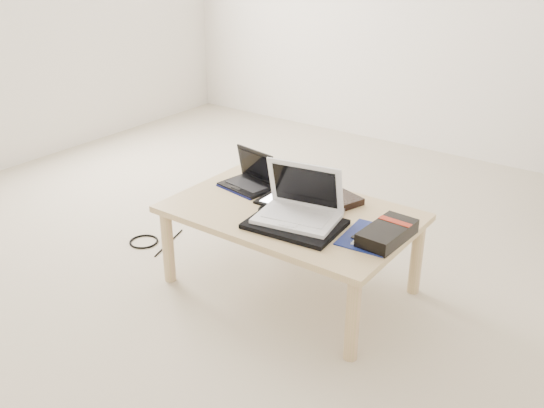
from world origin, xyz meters
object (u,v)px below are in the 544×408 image
Objects in this scene: netbook at (250,179)px; gpu_box at (387,233)px; coffee_table at (291,220)px; white_laptop at (300,207)px.

netbook reaches higher than gpu_box.
coffee_table is 3.98× the size of netbook.
white_laptop is 0.39m from gpu_box.
gpu_box is (0.38, 0.07, -0.04)m from white_laptop.
netbook reaches higher than coffee_table.
coffee_table is 0.17m from white_laptop.
white_laptop is at bearing -37.17° from coffee_table.
white_laptop reaches higher than netbook.
white_laptop is (0.41, -0.18, 0.03)m from netbook.
coffee_table is 3.79× the size of gpu_box.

